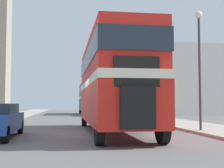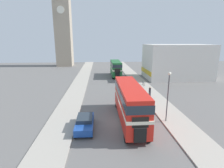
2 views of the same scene
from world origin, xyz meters
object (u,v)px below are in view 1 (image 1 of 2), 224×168
at_px(double_decker_bus, 112,79).
at_px(street_lamp, 199,52).
at_px(bus_distant, 89,96).
at_px(bicycle_on_pavement, 145,113).
at_px(pedestrian_walking, 158,108).

xyz_separation_m(double_decker_bus, street_lamp, (4.25, -0.60, 1.36)).
bearing_deg(bus_distant, bicycle_on_pavement, -65.09).
height_order(double_decker_bus, street_lamp, street_lamp).
relative_size(pedestrian_walking, bicycle_on_pavement, 0.99).
relative_size(double_decker_bus, bus_distant, 1.20).
bearing_deg(pedestrian_walking, double_decker_bus, -119.85).
xyz_separation_m(bus_distant, pedestrian_walking, (4.06, -18.45, -1.34)).
relative_size(double_decker_bus, street_lamp, 1.90).
bearing_deg(pedestrian_walking, bicycle_on_pavement, 83.61).
bearing_deg(street_lamp, bicycle_on_pavement, 84.87).
bearing_deg(pedestrian_walking, street_lamp, -94.05).
bearing_deg(bicycle_on_pavement, pedestrian_walking, -96.39).
bearing_deg(double_decker_bus, bus_distant, 88.22).
xyz_separation_m(pedestrian_walking, bicycle_on_pavement, (0.88, 7.82, -0.62)).
height_order(double_decker_bus, bicycle_on_pavement, double_decker_bus).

